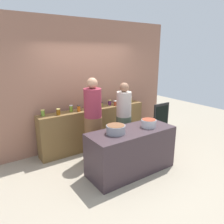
{
  "coord_description": "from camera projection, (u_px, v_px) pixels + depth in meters",
  "views": [
    {
      "loc": [
        -2.46,
        -3.24,
        2.28
      ],
      "look_at": [
        0.0,
        0.35,
        1.05
      ],
      "focal_mm": 34.76,
      "sensor_mm": 36.0,
      "label": 1
    }
  ],
  "objects": [
    {
      "name": "ground",
      "position": [
        121.0,
        164.0,
        4.53
      ],
      "size": [
        12.0,
        12.0,
        0.0
      ],
      "primitive_type": "plane",
      "color": "tan"
    },
    {
      "name": "storefront_wall",
      "position": [
        86.0,
        84.0,
        5.27
      ],
      "size": [
        4.8,
        0.12,
        3.0
      ],
      "primitive_type": "cube",
      "color": "#9C6853",
      "rests_on": "ground"
    },
    {
      "name": "display_shelf",
      "position": [
        95.0,
        127.0,
        5.27
      ],
      "size": [
        2.7,
        0.36,
        0.97
      ],
      "primitive_type": "cube",
      "color": "brown",
      "rests_on": "ground"
    },
    {
      "name": "prep_table",
      "position": [
        131.0,
        151.0,
        4.18
      ],
      "size": [
        1.7,
        0.7,
        0.85
      ],
      "primitive_type": "cube",
      "color": "#3B2C32",
      "rests_on": "ground"
    },
    {
      "name": "preserve_jar_0",
      "position": [
        43.0,
        113.0,
        4.51
      ],
      "size": [
        0.08,
        0.08,
        0.14
      ],
      "color": "olive",
      "rests_on": "display_shelf"
    },
    {
      "name": "preserve_jar_1",
      "position": [
        58.0,
        112.0,
        4.58
      ],
      "size": [
        0.08,
        0.08,
        0.14
      ],
      "color": "brown",
      "rests_on": "display_shelf"
    },
    {
      "name": "preserve_jar_2",
      "position": [
        71.0,
        108.0,
        4.83
      ],
      "size": [
        0.08,
        0.08,
        0.15
      ],
      "color": "olive",
      "rests_on": "display_shelf"
    },
    {
      "name": "preserve_jar_3",
      "position": [
        79.0,
        108.0,
        4.84
      ],
      "size": [
        0.07,
        0.07,
        0.14
      ],
      "color": "#D16117",
      "rests_on": "display_shelf"
    },
    {
      "name": "preserve_jar_4",
      "position": [
        101.0,
        104.0,
        5.25
      ],
      "size": [
        0.08,
        0.08,
        0.12
      ],
      "color": "olive",
      "rests_on": "display_shelf"
    },
    {
      "name": "preserve_jar_5",
      "position": [
        110.0,
        103.0,
        5.42
      ],
      "size": [
        0.08,
        0.08,
        0.13
      ],
      "color": "#532456",
      "rests_on": "display_shelf"
    },
    {
      "name": "preserve_jar_6",
      "position": [
        115.0,
        103.0,
        5.39
      ],
      "size": [
        0.09,
        0.09,
        0.12
      ],
      "color": "#9B3E25",
      "rests_on": "display_shelf"
    },
    {
      "name": "preserve_jar_7",
      "position": [
        130.0,
        99.0,
        5.75
      ],
      "size": [
        0.08,
        0.08,
        0.15
      ],
      "color": "gold",
      "rests_on": "display_shelf"
    },
    {
      "name": "cooking_pot_left",
      "position": [
        116.0,
        129.0,
        3.88
      ],
      "size": [
        0.35,
        0.35,
        0.16
      ],
      "color": "gray",
      "rests_on": "prep_table"
    },
    {
      "name": "cooking_pot_center",
      "position": [
        149.0,
        123.0,
        4.21
      ],
      "size": [
        0.29,
        0.29,
        0.16
      ],
      "color": "#B7B7BC",
      "rests_on": "prep_table"
    },
    {
      "name": "cook_with_tongs",
      "position": [
        93.0,
        124.0,
        4.53
      ],
      "size": [
        0.38,
        0.38,
        1.77
      ],
      "color": "brown",
      "rests_on": "ground"
    },
    {
      "name": "cook_in_cap",
      "position": [
        124.0,
        122.0,
        4.85
      ],
      "size": [
        0.34,
        0.34,
        1.63
      ],
      "color": "#485743",
      "rests_on": "ground"
    },
    {
      "name": "chalkboard_sign",
      "position": [
        161.0,
        120.0,
        5.86
      ],
      "size": [
        0.53,
        0.05,
        0.94
      ],
      "color": "black",
      "rests_on": "ground"
    }
  ]
}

